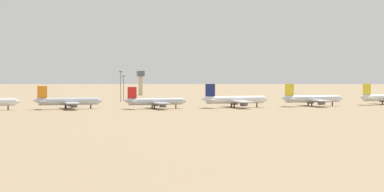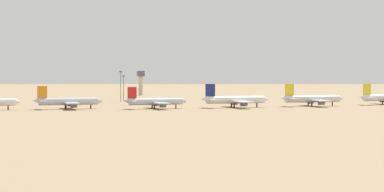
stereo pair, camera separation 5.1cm
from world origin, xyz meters
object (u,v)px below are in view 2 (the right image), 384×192
(light_pole_mid, at_px, (124,86))
(light_pole_west, at_px, (121,85))
(parked_jet_navy_4, at_px, (235,100))
(parked_jet_yellow_5, at_px, (312,99))
(control_tower, at_px, (141,81))
(parked_jet_red_3, at_px, (155,102))
(parked_jet_orange_2, at_px, (68,101))

(light_pole_mid, bearing_deg, light_pole_west, -104.69)
(parked_jet_navy_4, xyz_separation_m, light_pole_mid, (-38.14, 100.25, 5.05))
(parked_jet_yellow_5, relative_size, light_pole_mid, 2.28)
(control_tower, distance_m, light_pole_mid, 97.29)
(light_pole_mid, bearing_deg, parked_jet_navy_4, -69.17)
(parked_jet_red_3, bearing_deg, light_pole_west, 88.90)
(parked_jet_navy_4, height_order, light_pole_mid, light_pole_mid)
(control_tower, height_order, light_pole_mid, control_tower)
(parked_jet_yellow_5, bearing_deg, parked_jet_navy_4, -175.55)
(light_pole_west, distance_m, light_pole_mid, 21.64)
(parked_jet_red_3, relative_size, parked_jet_navy_4, 0.90)
(parked_jet_orange_2, bearing_deg, parked_jet_yellow_5, -3.53)
(parked_jet_navy_4, bearing_deg, light_pole_west, 118.81)
(parked_jet_red_3, xyz_separation_m, parked_jet_navy_4, (40.67, -0.55, 0.41))
(light_pole_west, bearing_deg, light_pole_mid, 75.31)
(parked_jet_red_3, relative_size, light_pole_west, 1.79)
(parked_jet_navy_4, distance_m, light_pole_mid, 107.38)
(parked_jet_red_3, relative_size, parked_jet_yellow_5, 0.92)
(parked_jet_navy_4, bearing_deg, control_tower, 92.49)
(parked_jet_orange_2, relative_size, control_tower, 1.84)
(parked_jet_red_3, relative_size, light_pole_mid, 2.09)
(parked_jet_navy_4, relative_size, light_pole_mid, 2.32)
(parked_jet_navy_4, xyz_separation_m, parked_jet_yellow_5, (43.23, 2.47, -0.09))
(parked_jet_yellow_5, relative_size, light_pole_west, 1.95)
(parked_jet_red_3, xyz_separation_m, light_pole_mid, (2.53, 99.69, 5.46))
(parked_jet_navy_4, height_order, light_pole_west, light_pole_west)
(parked_jet_navy_4, height_order, control_tower, control_tower)
(parked_jet_orange_2, height_order, control_tower, control_tower)
(parked_jet_red_3, xyz_separation_m, light_pole_west, (-2.95, 78.80, 6.81))
(parked_jet_yellow_5, xyz_separation_m, light_pole_mid, (-81.37, 97.78, 5.14))
(light_pole_mid, bearing_deg, parked_jet_red_3, -91.45)
(parked_jet_orange_2, distance_m, parked_jet_navy_4, 82.34)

